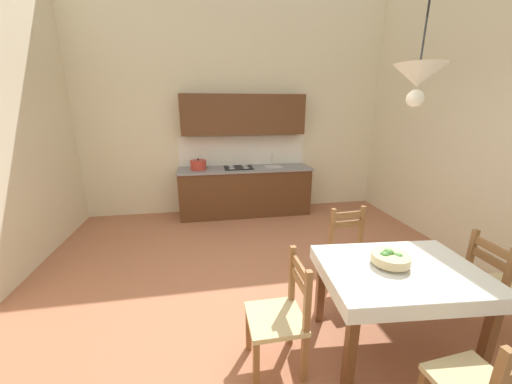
{
  "coord_description": "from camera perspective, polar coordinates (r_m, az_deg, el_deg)",
  "views": [
    {
      "loc": [
        -0.6,
        -2.68,
        1.98
      ],
      "look_at": [
        -0.04,
        0.52,
        1.03
      ],
      "focal_mm": 20.31,
      "sensor_mm": 36.0,
      "label": 1
    }
  ],
  "objects": [
    {
      "name": "dining_table",
      "position": [
        2.71,
        26.28,
        -15.76
      ],
      "size": [
        1.3,
        0.99,
        0.75
      ],
      "color": "brown",
      "rests_on": "ground_plane"
    },
    {
      "name": "dining_chair_window_side",
      "position": [
        3.43,
        39.72,
        -14.35
      ],
      "size": [
        0.45,
        0.45,
        0.93
      ],
      "color": "#D1BC89",
      "rests_on": "ground_plane"
    },
    {
      "name": "wall_back",
      "position": [
        5.63,
        -4.05,
        17.49
      ],
      "size": [
        6.2,
        0.12,
        4.18
      ],
      "primitive_type": "cube",
      "color": "beige",
      "rests_on": "ground_plane"
    },
    {
      "name": "kitchen_cabinetry",
      "position": [
        5.43,
        -2.31,
        4.42
      ],
      "size": [
        2.44,
        0.63,
        2.2
      ],
      "color": "#56331C",
      "rests_on": "ground_plane"
    },
    {
      "name": "dining_chair_kitchen_side",
      "position": [
        3.39,
        18.32,
        -11.48
      ],
      "size": [
        0.45,
        0.45,
        0.93
      ],
      "color": "#D1BC89",
      "rests_on": "ground_plane"
    },
    {
      "name": "ground_plane",
      "position": [
        3.41,
        2.28,
        -20.11
      ],
      "size": [
        6.2,
        6.32,
        0.1
      ],
      "primitive_type": "cube",
      "color": "#AD6B4C"
    },
    {
      "name": "pendant_lamp",
      "position": [
        2.23,
        29.31,
        19.14
      ],
      "size": [
        0.32,
        0.32,
        0.8
      ],
      "color": "black"
    },
    {
      "name": "dining_chair_tv_side",
      "position": [
        2.41,
        4.85,
        -23.23
      ],
      "size": [
        0.42,
        0.42,
        0.93
      ],
      "color": "#D1BC89",
      "rests_on": "ground_plane"
    },
    {
      "name": "fruit_bowl",
      "position": [
        2.62,
        24.91,
        -11.72
      ],
      "size": [
        0.3,
        0.3,
        0.12
      ],
      "color": "tan",
      "rests_on": "dining_table"
    }
  ]
}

